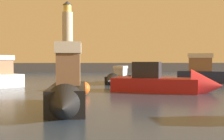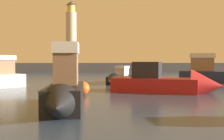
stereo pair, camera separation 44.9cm
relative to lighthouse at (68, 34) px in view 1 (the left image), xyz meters
The scene contains 8 objects.
ground_plane 33.76m from the lighthouse, 80.00° to the right, with size 220.00×220.00×0.00m, color #2D3D51.
breakwater 9.91m from the lighthouse, ahead, with size 80.92×6.36×2.17m, color #423F3D.
lighthouse is the anchor object (origin of this frame).
motorboat_0 52.79m from the lighthouse, 89.17° to the right, with size 2.08×7.16×3.76m.
motorboat_1 37.52m from the lighthouse, 80.49° to the right, with size 4.21×5.93×2.31m.
motorboat_2 41.16m from the lighthouse, 64.39° to the right, with size 8.16×5.52×3.71m.
motorboat_3 46.85m from the lighthouse, 78.55° to the right, with size 9.05×6.27×3.15m.
mooring_buoy 46.67m from the lighthouse, 87.70° to the right, with size 1.01×1.01×1.01m, color #EA5919.
Camera 1 is at (-4.66, -2.33, 2.53)m, focal length 43.37 mm.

